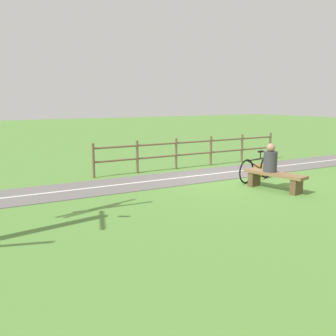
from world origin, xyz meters
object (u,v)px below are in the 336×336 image
object	(u,v)px
bench	(275,178)
person_seated	(270,160)
bicycle	(257,168)
backpack	(261,171)

from	to	relation	value
bench	person_seated	size ratio (longest dim) A/B	2.33
bicycle	backpack	xyz separation A→B (m)	(0.39, -0.56, -0.19)
bench	person_seated	world-z (taller)	person_seated
person_seated	backpack	bearing A→B (deg)	-47.96
bench	backpack	xyz separation A→B (m)	(1.52, -1.02, -0.14)
bicycle	backpack	bearing A→B (deg)	-158.54
bench	bicycle	distance (m)	1.22
person_seated	bicycle	world-z (taller)	person_seated
bench	bicycle	world-z (taller)	bicycle
person_seated	bench	bearing A→B (deg)	180.00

